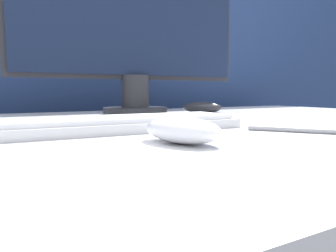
{
  "coord_description": "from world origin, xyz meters",
  "views": [
    {
      "loc": [
        -0.15,
        -0.58,
        0.83
      ],
      "look_at": [
        0.06,
        -0.2,
        0.79
      ],
      "focal_mm": 35.0,
      "sensor_mm": 36.0,
      "label": 1
    }
  ],
  "objects_px": {
    "computer_mouse_far": "(202,107)",
    "computer_mouse_near": "(182,130)",
    "keyboard": "(111,124)",
    "monitor": "(134,25)"
  },
  "relations": [
    {
      "from": "keyboard",
      "to": "computer_mouse_far",
      "type": "distance_m",
      "value": 0.49
    },
    {
      "from": "computer_mouse_near",
      "to": "keyboard",
      "type": "bearing_deg",
      "value": 86.93
    },
    {
      "from": "keyboard",
      "to": "monitor",
      "type": "bearing_deg",
      "value": 61.93
    },
    {
      "from": "keyboard",
      "to": "monitor",
      "type": "xyz_separation_m",
      "value": [
        0.2,
        0.36,
        0.24
      ]
    },
    {
      "from": "computer_mouse_far",
      "to": "computer_mouse_near",
      "type": "bearing_deg",
      "value": -165.05
    },
    {
      "from": "keyboard",
      "to": "monitor",
      "type": "relative_size",
      "value": 0.66
    },
    {
      "from": "computer_mouse_near",
      "to": "computer_mouse_far",
      "type": "distance_m",
      "value": 0.58
    },
    {
      "from": "computer_mouse_near",
      "to": "computer_mouse_far",
      "type": "height_order",
      "value": "same"
    },
    {
      "from": "monitor",
      "to": "keyboard",
      "type": "bearing_deg",
      "value": -119.68
    },
    {
      "from": "computer_mouse_near",
      "to": "monitor",
      "type": "distance_m",
      "value": 0.59
    }
  ]
}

